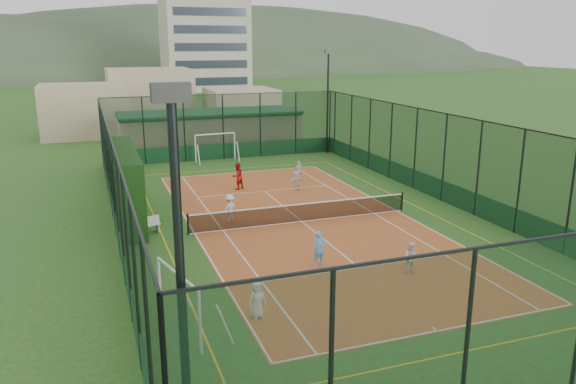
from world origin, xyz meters
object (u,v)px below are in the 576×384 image
(floodlight_sw, at_px, (183,328))
(child_far_right, at_px, (299,171))
(apartment_tower, at_px, (203,8))
(white_bench, at_px, (143,225))
(child_far_back, at_px, (297,180))
(floodlight_ne, at_px, (328,102))
(coach, at_px, (237,176))
(child_near_left, at_px, (257,300))
(child_near_right, at_px, (411,258))
(clubhouse, at_px, (210,130))
(futsal_goal_near, at_px, (178,304))
(futsal_goal_far, at_px, (215,147))
(child_far_left, at_px, (230,208))
(child_near_mid, at_px, (319,248))

(floodlight_sw, bearing_deg, child_far_right, 65.01)
(apartment_tower, height_order, white_bench, apartment_tower)
(child_far_back, bearing_deg, floodlight_ne, -145.14)
(child_far_back, bearing_deg, coach, -46.46)
(child_near_left, distance_m, child_near_right, 6.93)
(clubhouse, xyz_separation_m, child_near_right, (1.68, -29.59, -0.93))
(child_near_right, distance_m, child_far_right, 15.77)
(white_bench, bearing_deg, child_near_left, -92.06)
(futsal_goal_near, xyz_separation_m, futsal_goal_far, (6.89, 25.70, 0.03))
(child_near_left, relative_size, child_near_right, 0.99)
(child_far_left, relative_size, coach, 0.87)
(child_near_left, distance_m, child_far_back, 16.64)
(white_bench, distance_m, child_near_right, 12.60)
(floodlight_ne, xyz_separation_m, child_near_left, (-13.68, -25.68, -3.48))
(white_bench, relative_size, coach, 0.99)
(child_far_left, height_order, child_far_right, child_far_left)
(child_near_right, bearing_deg, child_near_left, -144.93)
(coach, bearing_deg, child_far_left, 43.80)
(apartment_tower, height_order, child_near_left, apartment_tower)
(floodlight_sw, distance_m, child_near_left, 9.00)
(floodlight_sw, distance_m, child_far_right, 27.49)
(child_near_mid, bearing_deg, futsal_goal_far, 86.64)
(futsal_goal_near, relative_size, child_far_right, 2.32)
(child_far_right, bearing_deg, child_near_right, 82.93)
(child_near_mid, bearing_deg, white_bench, 133.61)
(child_near_right, bearing_deg, child_far_right, 108.18)
(floodlight_sw, xyz_separation_m, coach, (7.19, 24.06, -3.29))
(futsal_goal_far, height_order, child_near_mid, futsal_goal_far)
(child_far_left, bearing_deg, futsal_goal_near, 42.02)
(floodlight_sw, relative_size, child_near_right, 6.46)
(child_far_right, bearing_deg, coach, 6.22)
(clubhouse, height_order, child_near_right, clubhouse)
(floodlight_ne, relative_size, child_near_right, 6.46)
(floodlight_sw, relative_size, coach, 5.00)
(apartment_tower, relative_size, coach, 18.17)
(floodlight_sw, xyz_separation_m, futsal_goal_near, (0.92, 7.34, -3.11))
(child_near_mid, bearing_deg, child_near_left, -138.47)
(child_near_left, distance_m, child_far_right, 18.97)
(futsal_goal_near, relative_size, child_near_mid, 2.16)
(apartment_tower, distance_m, child_near_mid, 89.77)
(floodlight_ne, distance_m, child_near_left, 29.30)
(futsal_goal_far, relative_size, child_far_right, 2.38)
(child_far_back, bearing_deg, apartment_tower, -120.57)
(futsal_goal_far, bearing_deg, child_near_mid, -96.06)
(white_bench, bearing_deg, floodlight_ne, 26.53)
(apartment_tower, relative_size, child_near_left, 23.61)
(clubhouse, bearing_deg, child_near_left, -99.29)
(apartment_tower, distance_m, child_near_left, 93.77)
(futsal_goal_near, bearing_deg, floodlight_sw, 158.23)
(floodlight_ne, xyz_separation_m, coach, (-10.01, -9.14, -3.29))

